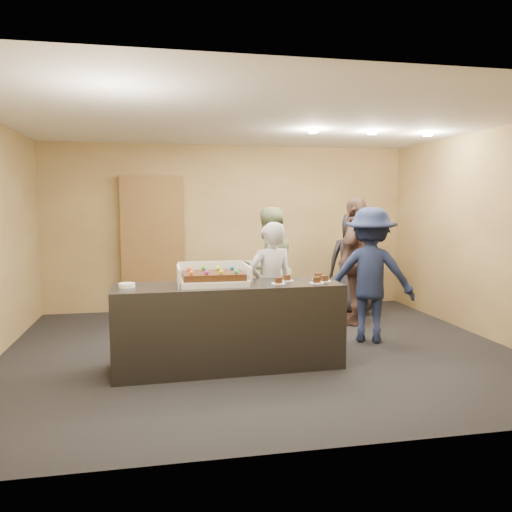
{
  "coord_description": "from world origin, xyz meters",
  "views": [
    {
      "loc": [
        -1.18,
        -5.74,
        1.75
      ],
      "look_at": [
        -0.05,
        0.0,
        1.13
      ],
      "focal_mm": 35.0,
      "sensor_mm": 36.0,
      "label": 1
    }
  ],
  "objects_px": {
    "cake_box": "(213,280)",
    "person_dark_suit": "(353,263)",
    "storage_cabinet": "(153,244)",
    "person_navy_man": "(370,275)",
    "person_sage_man": "(268,269)",
    "person_brown_extra": "(357,261)",
    "plate_stack": "(127,285)",
    "sheet_cake": "(213,275)",
    "serving_counter": "(229,326)",
    "person_server_grey": "(271,288)"
  },
  "relations": [
    {
      "from": "cake_box",
      "to": "person_dark_suit",
      "type": "xyz_separation_m",
      "value": [
        2.47,
        2.2,
        -0.13
      ]
    },
    {
      "from": "storage_cabinet",
      "to": "person_navy_man",
      "type": "xyz_separation_m",
      "value": [
        2.71,
        -2.31,
        -0.24
      ]
    },
    {
      "from": "person_sage_man",
      "to": "cake_box",
      "type": "bearing_deg",
      "value": 32.85
    },
    {
      "from": "person_sage_man",
      "to": "person_brown_extra",
      "type": "relative_size",
      "value": 0.92
    },
    {
      "from": "cake_box",
      "to": "plate_stack",
      "type": "relative_size",
      "value": 4.41
    },
    {
      "from": "sheet_cake",
      "to": "person_brown_extra",
      "type": "xyz_separation_m",
      "value": [
        2.25,
        1.58,
        -0.07
      ]
    },
    {
      "from": "storage_cabinet",
      "to": "sheet_cake",
      "type": "distance_m",
      "value": 3.06
    },
    {
      "from": "serving_counter",
      "to": "person_server_grey",
      "type": "distance_m",
      "value": 0.79
    },
    {
      "from": "serving_counter",
      "to": "sheet_cake",
      "type": "height_order",
      "value": "sheet_cake"
    },
    {
      "from": "person_navy_man",
      "to": "cake_box",
      "type": "bearing_deg",
      "value": 41.37
    },
    {
      "from": "serving_counter",
      "to": "person_brown_extra",
      "type": "bearing_deg",
      "value": 35.3
    },
    {
      "from": "cake_box",
      "to": "plate_stack",
      "type": "height_order",
      "value": "cake_box"
    },
    {
      "from": "storage_cabinet",
      "to": "person_server_grey",
      "type": "distance_m",
      "value": 2.9
    },
    {
      "from": "serving_counter",
      "to": "cake_box",
      "type": "relative_size",
      "value": 3.23
    },
    {
      "from": "storage_cabinet",
      "to": "person_sage_man",
      "type": "xyz_separation_m",
      "value": [
        1.57,
        -1.49,
        -0.24
      ]
    },
    {
      "from": "serving_counter",
      "to": "person_navy_man",
      "type": "xyz_separation_m",
      "value": [
        1.9,
        0.68,
        0.4
      ]
    },
    {
      "from": "person_dark_suit",
      "to": "plate_stack",
      "type": "bearing_deg",
      "value": 61.45
    },
    {
      "from": "person_dark_suit",
      "to": "cake_box",
      "type": "bearing_deg",
      "value": 69.63
    },
    {
      "from": "storage_cabinet",
      "to": "person_dark_suit",
      "type": "height_order",
      "value": "storage_cabinet"
    },
    {
      "from": "plate_stack",
      "to": "person_server_grey",
      "type": "distance_m",
      "value": 1.67
    },
    {
      "from": "storage_cabinet",
      "to": "person_dark_suit",
      "type": "bearing_deg",
      "value": -13.68
    },
    {
      "from": "sheet_cake",
      "to": "person_server_grey",
      "type": "distance_m",
      "value": 0.88
    },
    {
      "from": "person_server_grey",
      "to": "storage_cabinet",
      "type": "bearing_deg",
      "value": -74.13
    },
    {
      "from": "storage_cabinet",
      "to": "person_brown_extra",
      "type": "relative_size",
      "value": 1.19
    },
    {
      "from": "storage_cabinet",
      "to": "person_sage_man",
      "type": "distance_m",
      "value": 2.18
    },
    {
      "from": "plate_stack",
      "to": "person_server_grey",
      "type": "relative_size",
      "value": 0.11
    },
    {
      "from": "sheet_cake",
      "to": "person_navy_man",
      "type": "height_order",
      "value": "person_navy_man"
    },
    {
      "from": "cake_box",
      "to": "person_navy_man",
      "type": "distance_m",
      "value": 2.16
    },
    {
      "from": "person_server_grey",
      "to": "plate_stack",
      "type": "bearing_deg",
      "value": 3.01
    },
    {
      "from": "person_server_grey",
      "to": "person_navy_man",
      "type": "bearing_deg",
      "value": 177.11
    },
    {
      "from": "person_dark_suit",
      "to": "person_navy_man",
      "type": "bearing_deg",
      "value": 103.25
    },
    {
      "from": "cake_box",
      "to": "person_navy_man",
      "type": "bearing_deg",
      "value": 17.47
    },
    {
      "from": "storage_cabinet",
      "to": "person_sage_man",
      "type": "relative_size",
      "value": 1.29
    },
    {
      "from": "person_sage_man",
      "to": "person_navy_man",
      "type": "xyz_separation_m",
      "value": [
        1.14,
        -0.82,
        -0.0
      ]
    },
    {
      "from": "sheet_cake",
      "to": "cake_box",
      "type": "bearing_deg",
      "value": 89.0
    },
    {
      "from": "person_brown_extra",
      "to": "person_sage_man",
      "type": "bearing_deg",
      "value": -41.96
    },
    {
      "from": "storage_cabinet",
      "to": "plate_stack",
      "type": "xyz_separation_m",
      "value": [
        -0.24,
        -2.98,
        -0.17
      ]
    },
    {
      "from": "plate_stack",
      "to": "person_navy_man",
      "type": "xyz_separation_m",
      "value": [
        2.95,
        0.67,
        -0.07
      ]
    },
    {
      "from": "person_server_grey",
      "to": "person_navy_man",
      "type": "height_order",
      "value": "person_navy_man"
    },
    {
      "from": "person_sage_man",
      "to": "person_brown_extra",
      "type": "bearing_deg",
      "value": 158.63
    },
    {
      "from": "sheet_cake",
      "to": "person_server_grey",
      "type": "height_order",
      "value": "person_server_grey"
    },
    {
      "from": "person_dark_suit",
      "to": "serving_counter",
      "type": "bearing_deg",
      "value": 71.87
    },
    {
      "from": "serving_counter",
      "to": "sheet_cake",
      "type": "xyz_separation_m",
      "value": [
        -0.16,
        -0.0,
        0.55
      ]
    },
    {
      "from": "serving_counter",
      "to": "person_server_grey",
      "type": "xyz_separation_m",
      "value": [
        0.56,
        0.45,
        0.32
      ]
    },
    {
      "from": "serving_counter",
      "to": "person_navy_man",
      "type": "height_order",
      "value": "person_navy_man"
    },
    {
      "from": "person_server_grey",
      "to": "person_brown_extra",
      "type": "height_order",
      "value": "person_brown_extra"
    },
    {
      "from": "person_sage_man",
      "to": "person_dark_suit",
      "type": "bearing_deg",
      "value": -179.69
    },
    {
      "from": "cake_box",
      "to": "person_brown_extra",
      "type": "distance_m",
      "value": 2.74
    },
    {
      "from": "serving_counter",
      "to": "plate_stack",
      "type": "height_order",
      "value": "plate_stack"
    },
    {
      "from": "person_server_grey",
      "to": "person_dark_suit",
      "type": "relative_size",
      "value": 0.94
    }
  ]
}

